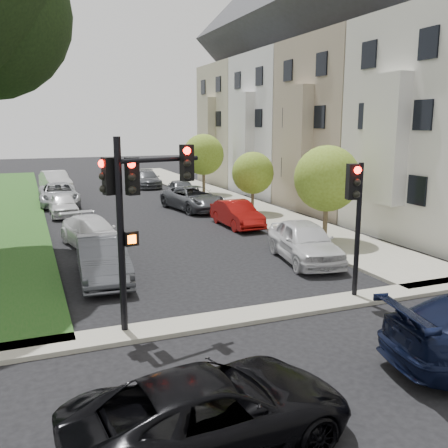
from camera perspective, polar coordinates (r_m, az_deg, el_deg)
name	(u,v)px	position (r m, az deg, el deg)	size (l,w,h in m)	color
ground	(301,345)	(12.39, 8.84, -13.47)	(140.00, 140.00, 0.00)	black
sidewalk_right	(213,195)	(36.26, -1.22, 3.35)	(3.50, 44.00, 0.12)	#A2A092
sidewalk_cross	(264,313)	(13.98, 4.63, -10.12)	(60.00, 1.00, 0.12)	#A2A092
house_b	(355,93)	(31.11, 14.74, 14.33)	(7.70, 7.55, 15.97)	#ADA18C
house_c	(292,98)	(37.43, 7.75, 14.05)	(7.70, 7.55, 15.97)	#B7B2AF
house_d	(249,102)	(44.12, 2.83, 13.74)	(7.70, 7.55, 15.97)	tan
small_tree_a	(327,179)	(21.95, 11.68, 5.10)	(2.85, 2.85, 4.28)	#49372F
small_tree_b	(253,173)	(28.54, 3.32, 5.84)	(2.40, 2.40, 3.60)	#49372F
small_tree_c	(203,155)	(36.29, -2.36, 7.92)	(2.95, 2.95, 4.42)	#49372F
traffic_signal_main	(135,200)	(12.23, -10.12, 2.72)	(2.39, 0.71, 4.89)	black
traffic_signal_secondary	(355,206)	(14.92, 14.77, 2.04)	(0.55, 0.44, 4.09)	black
car_cross_near	(212,411)	(8.55, -1.41, -20.60)	(2.20, 4.76, 1.32)	black
car_parked_0	(304,241)	(19.19, 9.19, -1.98)	(1.84, 4.57, 1.56)	silver
car_parked_1	(237,214)	(25.28, 1.48, 1.15)	(1.40, 4.02, 1.32)	maroon
car_parked_2	(194,198)	(30.23, -3.49, 2.94)	(2.37, 5.15, 1.43)	#3F4247
car_parked_3	(182,191)	(33.77, -4.82, 3.84)	(1.70, 4.23, 1.44)	#3F4247
car_parked_4	(147,179)	(41.50, -8.78, 5.10)	(1.89, 4.64, 1.35)	#3F4247
car_parked_5	(103,259)	(17.19, -13.70, -3.92)	(1.55, 4.43, 1.46)	#3F4247
car_parked_6	(92,232)	(21.85, -14.90, -0.94)	(1.80, 4.43, 1.29)	silver
car_parked_7	(63,205)	(29.69, -17.89, 2.11)	(1.52, 3.78, 1.29)	silver
car_parked_8	(59,194)	(33.62, -18.37, 3.24)	(2.37, 5.14, 1.43)	#999BA0
car_parked_9	(55,181)	(40.50, -18.72, 4.64)	(1.67, 4.79, 1.58)	silver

